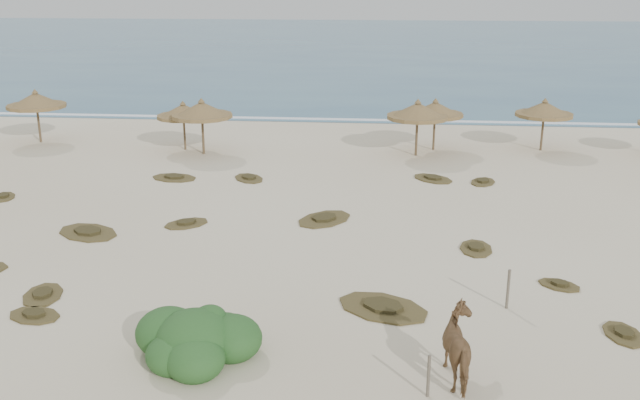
# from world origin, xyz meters

# --- Properties ---
(ground) EXTENTS (160.00, 160.00, 0.00)m
(ground) POSITION_xyz_m (0.00, 0.00, 0.00)
(ground) COLOR beige
(ground) RESTS_ON ground
(ocean) EXTENTS (200.00, 100.00, 0.01)m
(ocean) POSITION_xyz_m (0.00, 75.00, 0.00)
(ocean) COLOR #29567B
(ocean) RESTS_ON ground
(foam_line) EXTENTS (70.00, 0.60, 0.01)m
(foam_line) POSITION_xyz_m (0.00, 26.00, 0.00)
(foam_line) COLOR white
(foam_line) RESTS_ON ground
(palapa_0) EXTENTS (3.47, 3.47, 2.96)m
(palapa_0) POSITION_xyz_m (-16.69, 18.24, 2.30)
(palapa_0) COLOR brown
(palapa_0) RESTS_ON ground
(palapa_1) EXTENTS (3.51, 3.51, 2.94)m
(palapa_1) POSITION_xyz_m (-6.95, 16.38, 2.28)
(palapa_1) COLOR brown
(palapa_1) RESTS_ON ground
(palapa_2) EXTENTS (3.44, 3.44, 2.62)m
(palapa_2) POSITION_xyz_m (-8.17, 17.25, 2.03)
(palapa_2) COLOR brown
(palapa_2) RESTS_ON ground
(palapa_3) EXTENTS (3.16, 3.16, 2.95)m
(palapa_3) POSITION_xyz_m (4.07, 17.06, 2.29)
(palapa_3) COLOR brown
(palapa_3) RESTS_ON ground
(palapa_4) EXTENTS (3.11, 3.11, 2.77)m
(palapa_4) POSITION_xyz_m (5.04, 18.38, 2.15)
(palapa_4) COLOR brown
(palapa_4) RESTS_ON ground
(palapa_5) EXTENTS (3.49, 3.49, 2.80)m
(palapa_5) POSITION_xyz_m (10.74, 18.78, 2.17)
(palapa_5) COLOR brown
(palapa_5) RESTS_ON ground
(horse) EXTENTS (1.21, 2.08, 1.65)m
(horse) POSITION_xyz_m (4.31, -4.29, 0.83)
(horse) COLOR #916642
(horse) RESTS_ON ground
(fence_post_near) EXTENTS (0.08, 0.08, 1.03)m
(fence_post_near) POSITION_xyz_m (3.50, -5.05, 0.52)
(fence_post_near) COLOR #6D6052
(fence_post_near) RESTS_ON ground
(fence_post_far) EXTENTS (0.09, 0.09, 1.18)m
(fence_post_far) POSITION_xyz_m (5.96, -0.43, 0.59)
(fence_post_far) COLOR #6D6052
(fence_post_far) RESTS_ON ground
(bush) EXTENTS (3.21, 2.82, 1.44)m
(bush) POSITION_xyz_m (-2.10, -3.86, 0.47)
(bush) COLOR #295C27
(bush) RESTS_ON ground
(scrub_1) EXTENTS (3.00, 2.66, 0.16)m
(scrub_1) POSITION_xyz_m (-8.25, 4.35, 0.05)
(scrub_1) COLOR brown
(scrub_1) RESTS_ON ground
(scrub_2) EXTENTS (2.03, 1.94, 0.16)m
(scrub_2) POSITION_xyz_m (-4.94, 5.61, 0.05)
(scrub_2) COLOR brown
(scrub_2) RESTS_ON ground
(scrub_3) EXTENTS (2.73, 2.90, 0.16)m
(scrub_3) POSITION_xyz_m (0.19, 6.58, 0.05)
(scrub_3) COLOR brown
(scrub_3) RESTS_ON ground
(scrub_4) EXTENTS (1.20, 1.75, 0.16)m
(scrub_4) POSITION_xyz_m (5.62, 4.02, 0.05)
(scrub_4) COLOR brown
(scrub_4) RESTS_ON ground
(scrub_6) EXTENTS (2.39, 1.83, 0.16)m
(scrub_6) POSITION_xyz_m (-7.18, 11.69, 0.05)
(scrub_6) COLOR brown
(scrub_6) RESTS_ON ground
(scrub_7) EXTENTS (2.35, 2.32, 0.16)m
(scrub_7) POSITION_xyz_m (4.67, 12.60, 0.05)
(scrub_7) COLOR brown
(scrub_7) RESTS_ON ground
(scrub_8) EXTENTS (1.43, 1.70, 0.16)m
(scrub_8) POSITION_xyz_m (-13.51, 8.17, 0.05)
(scrub_8) COLOR brown
(scrub_8) RESTS_ON ground
(scrub_9) EXTENTS (3.24, 2.84, 0.16)m
(scrub_9) POSITION_xyz_m (2.47, -0.79, 0.05)
(scrub_9) COLOR brown
(scrub_9) RESTS_ON ground
(scrub_10) EXTENTS (1.54, 1.85, 0.16)m
(scrub_10) POSITION_xyz_m (6.89, 12.26, 0.05)
(scrub_10) COLOR brown
(scrub_10) RESTS_ON ground
(scrub_11) EXTENTS (1.51, 1.94, 0.16)m
(scrub_11) POSITION_xyz_m (-7.47, -0.86, 0.05)
(scrub_11) COLOR brown
(scrub_11) RESTS_ON ground
(scrub_12) EXTENTS (1.14, 1.59, 0.16)m
(scrub_12) POSITION_xyz_m (8.76, -1.78, 0.05)
(scrub_12) COLOR brown
(scrub_12) RESTS_ON ground
(scrub_13) EXTENTS (1.97, 2.14, 0.16)m
(scrub_13) POSITION_xyz_m (-3.73, 11.90, 0.05)
(scrub_13) COLOR brown
(scrub_13) RESTS_ON ground
(scrub_14) EXTENTS (1.77, 1.40, 0.16)m
(scrub_14) POSITION_xyz_m (-7.11, -2.12, 0.05)
(scrub_14) COLOR brown
(scrub_14) RESTS_ON ground
(scrub_15) EXTENTS (1.53, 1.39, 0.16)m
(scrub_15) POSITION_xyz_m (7.78, 1.21, 0.05)
(scrub_15) COLOR brown
(scrub_15) RESTS_ON ground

